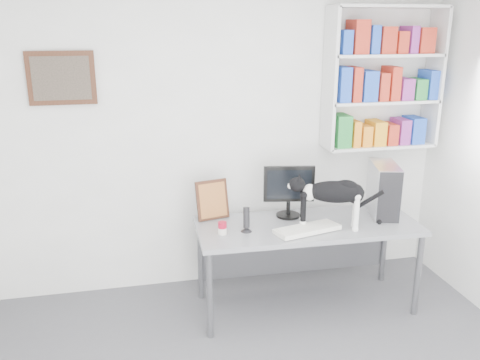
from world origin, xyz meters
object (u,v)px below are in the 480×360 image
(bookshelf, at_px, (383,78))
(keyboard, at_px, (307,229))
(desk, at_px, (306,265))
(speaker, at_px, (246,219))
(monitor, at_px, (289,191))
(pc_tower, at_px, (383,189))
(leaning_print, at_px, (212,199))
(soup_can, at_px, (222,228))
(cat, at_px, (332,204))

(bookshelf, bearing_deg, keyboard, -143.78)
(desk, distance_m, keyboard, 0.43)
(bookshelf, height_order, keyboard, bookshelf)
(speaker, bearing_deg, monitor, 38.63)
(monitor, xyz_separation_m, pc_tower, (0.80, -0.12, -0.00))
(bookshelf, height_order, monitor, bookshelf)
(bookshelf, distance_m, speaker, 1.77)
(desk, relative_size, monitor, 4.01)
(bookshelf, xyz_separation_m, keyboard, (-0.89, -0.65, -1.08))
(desk, relative_size, keyboard, 3.48)
(desk, xyz_separation_m, leaning_print, (-0.74, 0.29, 0.55))
(keyboard, bearing_deg, bookshelf, 22.54)
(desk, height_order, keyboard, keyboard)
(monitor, height_order, speaker, monitor)
(monitor, xyz_separation_m, leaning_print, (-0.63, 0.09, -0.06))
(desk, distance_m, monitor, 0.64)
(monitor, relative_size, leaning_print, 1.32)
(desk, bearing_deg, speaker, -173.32)
(speaker, xyz_separation_m, leaning_print, (-0.21, 0.34, 0.07))
(desk, relative_size, soup_can, 18.27)
(soup_can, distance_m, cat, 0.88)
(keyboard, xyz_separation_m, cat, (0.21, 0.03, 0.19))
(leaning_print, height_order, cat, cat)
(leaning_print, bearing_deg, monitor, -21.39)
(leaning_print, bearing_deg, desk, -34.33)
(cat, bearing_deg, monitor, 146.86)
(speaker, bearing_deg, desk, 13.70)
(speaker, bearing_deg, keyboard, -3.91)
(keyboard, bearing_deg, soup_can, 158.36)
(bookshelf, height_order, cat, bookshelf)
(desk, bearing_deg, cat, -38.80)
(pc_tower, xyz_separation_m, leaning_print, (-1.43, 0.21, -0.05))
(bookshelf, relative_size, monitor, 2.76)
(monitor, distance_m, leaning_print, 0.64)
(desk, xyz_separation_m, soup_can, (-0.72, -0.06, 0.43))
(monitor, distance_m, keyboard, 0.40)
(desk, relative_size, leaning_print, 5.31)
(soup_can, bearing_deg, monitor, 22.49)
(pc_tower, relative_size, leaning_print, 1.30)
(keyboard, relative_size, leaning_print, 1.53)
(bookshelf, bearing_deg, soup_can, -160.12)
(bookshelf, relative_size, leaning_print, 3.65)
(speaker, bearing_deg, soup_can, -168.55)
(bookshelf, relative_size, desk, 0.69)
(monitor, bearing_deg, cat, -41.37)
(cat, bearing_deg, keyboard, -154.35)
(soup_can, bearing_deg, keyboard, -7.96)
(desk, height_order, speaker, speaker)
(cat, bearing_deg, speaker, -168.08)
(monitor, distance_m, cat, 0.41)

